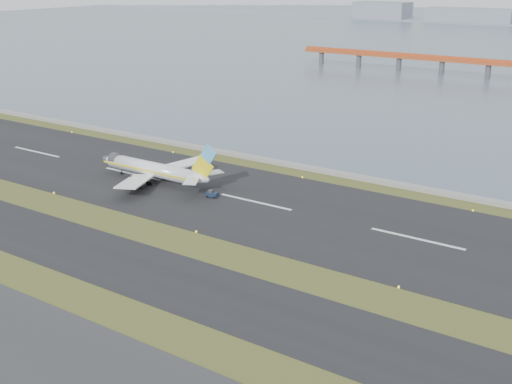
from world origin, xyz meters
TOP-DOWN VIEW (x-y plane):
  - ground at (0.00, 0.00)m, footprint 1000.00×1000.00m
  - taxiway_strip at (0.00, -12.00)m, footprint 1000.00×18.00m
  - runway_strip at (0.00, 30.00)m, footprint 1000.00×45.00m
  - seawall at (0.00, 60.00)m, footprint 1000.00×2.50m
  - airliner at (-29.69, 28.04)m, footprint 38.52×32.89m
  - pushback_tug at (-10.74, 27.03)m, footprint 3.05×2.16m

SIDE VIEW (x-z plane):
  - ground at x=0.00m, z-range 0.00..0.00m
  - taxiway_strip at x=0.00m, z-range 0.00..0.10m
  - runway_strip at x=0.00m, z-range 0.00..0.10m
  - seawall at x=0.00m, z-range 0.00..1.00m
  - pushback_tug at x=-10.74m, z-range -0.03..1.75m
  - airliner at x=-29.69m, z-range -2.94..9.86m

